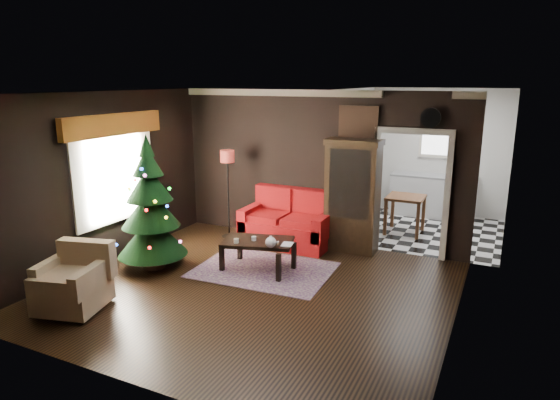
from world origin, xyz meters
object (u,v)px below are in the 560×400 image
at_px(armchair, 71,277).
at_px(wall_clock, 431,118).
at_px(floor_lamp, 228,195).
at_px(teapot, 271,242).
at_px(loveseat, 287,218).
at_px(coffee_table, 258,255).
at_px(curio_cabinet, 352,199).
at_px(kitchen_table, 405,215).
at_px(christmas_tree, 150,205).

relative_size(armchair, wall_clock, 2.62).
bearing_deg(floor_lamp, wall_clock, 7.02).
bearing_deg(teapot, floor_lamp, 137.79).
bearing_deg(loveseat, coffee_table, -85.75).
distance_m(loveseat, armchair, 3.90).
bearing_deg(coffee_table, loveseat, 94.25).
bearing_deg(armchair, curio_cabinet, 41.25).
xyz_separation_m(coffee_table, teapot, (0.34, -0.22, 0.34)).
height_order(floor_lamp, armchair, floor_lamp).
bearing_deg(kitchen_table, christmas_tree, -132.29).
distance_m(christmas_tree, coffee_table, 1.88).
xyz_separation_m(armchair, coffee_table, (1.55, 2.28, -0.20)).
bearing_deg(curio_cabinet, armchair, -124.15).
height_order(loveseat, teapot, loveseat).
distance_m(christmas_tree, kitchen_table, 4.93).
relative_size(loveseat, floor_lamp, 0.99).
bearing_deg(curio_cabinet, teapot, -111.73).
xyz_separation_m(teapot, wall_clock, (1.91, 1.96, 1.79)).
relative_size(loveseat, armchair, 2.02).
distance_m(curio_cabinet, armchair, 4.67).
bearing_deg(teapot, christmas_tree, -168.14).
height_order(loveseat, coffee_table, loveseat).
bearing_deg(armchair, christmas_tree, 76.56).
height_order(loveseat, floor_lamp, floor_lamp).
xyz_separation_m(curio_cabinet, floor_lamp, (-2.38, -0.26, -0.12)).
relative_size(coffee_table, wall_clock, 3.41).
xyz_separation_m(curio_cabinet, armchair, (-2.60, -3.84, -0.49)).
distance_m(loveseat, christmas_tree, 2.53).
height_order(teapot, kitchen_table, kitchen_table).
xyz_separation_m(loveseat, kitchen_table, (1.80, 1.65, -0.12)).
xyz_separation_m(floor_lamp, wall_clock, (3.58, 0.44, 1.55)).
xyz_separation_m(coffee_table, kitchen_table, (1.70, 2.99, 0.12)).
bearing_deg(kitchen_table, floor_lamp, -150.85).
relative_size(armchair, teapot, 4.43).
bearing_deg(wall_clock, teapot, -134.25).
relative_size(curio_cabinet, wall_clock, 5.94).
distance_m(floor_lamp, coffee_table, 1.94).
bearing_deg(christmas_tree, floor_lamp, 82.45).
relative_size(armchair, coffee_table, 0.77).
bearing_deg(kitchen_table, loveseat, -137.49).
xyz_separation_m(loveseat, coffee_table, (0.10, -1.34, -0.24)).
bearing_deg(teapot, armchair, -132.61).
bearing_deg(teapot, loveseat, 105.78).
height_order(floor_lamp, christmas_tree, christmas_tree).
height_order(curio_cabinet, floor_lamp, curio_cabinet).
distance_m(loveseat, coffee_table, 1.36).
bearing_deg(teapot, wall_clock, 45.75).
relative_size(loveseat, christmas_tree, 0.81).
bearing_deg(curio_cabinet, christmas_tree, -140.37).
height_order(curio_cabinet, armchair, curio_cabinet).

